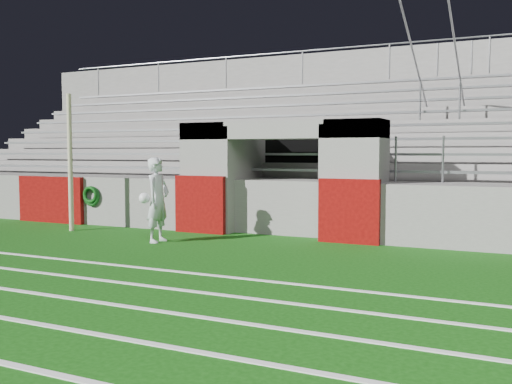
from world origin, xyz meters
The scene contains 5 objects.
ground centered at (0.00, 0.00, 0.00)m, with size 90.00×90.00×0.00m, color #0F450B.
field_post centered at (-4.83, 1.94, 1.65)m, with size 0.11×0.11×3.30m, color #BEB78D.
stadium_structure centered at (0.00, 7.97, 1.49)m, with size 26.00×8.48×5.42m.
goalkeeper_with_ball centered at (-1.90, 1.38, 0.90)m, with size 0.52×0.69×1.79m.
hose_coil centered at (-5.09, 2.93, 0.77)m, with size 0.53×0.14×0.54m.
Camera 1 is at (5.12, -8.54, 1.90)m, focal length 40.00 mm.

